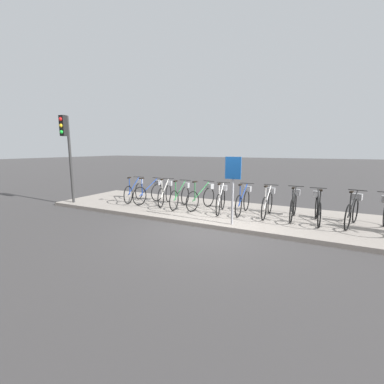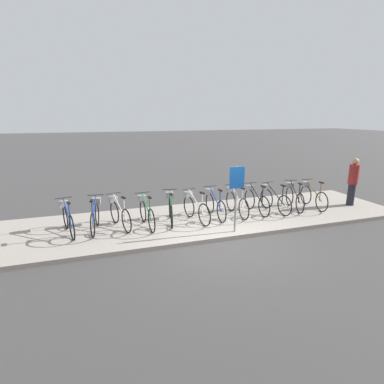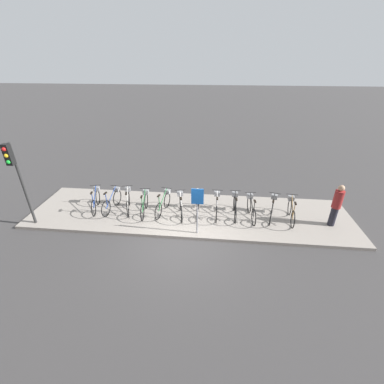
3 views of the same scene
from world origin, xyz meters
The scene contains 17 objects.
ground_plane centered at (0.00, 0.00, 0.00)m, with size 120.00×120.00×0.00m, color #423F3F.
sidewalk centered at (0.00, 1.71, 0.06)m, with size 13.49×3.41×0.12m.
parked_bicycle_0 centered at (-4.07, 1.64, 0.57)m, with size 0.55×1.62×1.02m.
parked_bicycle_1 centered at (-3.33, 1.67, 0.57)m, with size 0.46×1.65×1.02m.
parked_bicycle_2 centered at (-2.66, 1.72, 0.57)m, with size 0.60×1.61×1.02m.
parked_bicycle_3 centered at (-1.89, 1.53, 0.57)m, with size 0.46×1.66×1.02m.
parked_bicycle_4 centered at (-1.10, 1.68, 0.57)m, with size 0.50×1.64×1.02m.
parked_bicycle_5 centered at (-0.35, 1.54, 0.57)m, with size 0.50×1.64×1.02m.
parked_bicycle_6 centered at (0.37, 1.69, 0.57)m, with size 0.46×1.66×1.02m.
parked_bicycle_7 centered at (1.15, 1.69, 0.57)m, with size 0.46×1.66×1.02m.
parked_bicycle_8 centered at (1.90, 1.72, 0.57)m, with size 0.46×1.66×1.02m.
parked_bicycle_9 centered at (2.55, 1.62, 0.57)m, with size 0.46×1.66×1.02m.
parked_bicycle_10 centered at (3.41, 1.67, 0.57)m, with size 0.58×1.62×1.02m.
parked_bicycle_11 centered at (4.15, 1.61, 0.57)m, with size 0.46×1.66×1.02m.
pedestrian centered at (5.68, 1.35, 1.04)m, with size 0.34×0.34×1.75m.
traffic_light centered at (-6.09, 0.24, 2.51)m, with size 0.24×0.40×3.31m.
sign_post centered at (0.44, 0.29, 1.41)m, with size 0.44×0.07×1.88m.
Camera 3 is at (1.03, -7.56, 6.02)m, focal length 24.00 mm.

